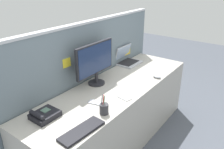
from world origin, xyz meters
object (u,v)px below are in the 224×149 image
Objects in this scene: computer_mouse_right_hand at (157,77)px; cell_phone_white_slab at (125,98)px; pen_cup at (104,109)px; desk_phone at (44,115)px; desktop_monitor at (95,61)px; cell_phone_silver_slab at (96,103)px; laptop at (127,59)px; keyboard_main at (82,131)px.

cell_phone_white_slab is at bearing -175.06° from computer_mouse_right_hand.
desk_phone is at bearing 133.95° from pen_cup.
pen_cup is at bearing -170.48° from cell_phone_white_slab.
desktop_monitor is 5.48× the size of computer_mouse_right_hand.
pen_cup is 1.23× the size of cell_phone_silver_slab.
desktop_monitor is 1.73× the size of laptop.
pen_cup is at bearing -173.49° from computer_mouse_right_hand.
laptop is 0.58m from computer_mouse_right_hand.
cell_phone_white_slab is (0.62, 0.02, -0.01)m from keyboard_main.
cell_phone_silver_slab is at bearing -161.81° from laptop.
desktop_monitor reaches higher than keyboard_main.
cell_phone_white_slab is at bearing -147.95° from laptop.
desktop_monitor reaches higher than cell_phone_white_slab.
keyboard_main is 3.80× the size of computer_mouse_right_hand.
keyboard_main is 2.54× the size of cell_phone_silver_slab.
pen_cup is 0.33m from cell_phone_white_slab.
desktop_monitor is at bearing 46.88° from pen_cup.
desktop_monitor is 0.51m from cell_phone_white_slab.
laptop is at bearing 23.98° from keyboard_main.
keyboard_main is (0.05, -0.38, -0.02)m from desk_phone.
pen_cup is at bearing 7.74° from keyboard_main.
cell_phone_silver_slab is at bearing 61.05° from pen_cup.
pen_cup is at bearing -133.24° from cell_phone_silver_slab.
keyboard_main is 2.07× the size of pen_cup.
keyboard_main reaches higher than cell_phone_white_slab.
desk_phone is 0.48m from cell_phone_silver_slab.
cell_phone_silver_slab is (-0.23, 0.16, 0.00)m from cell_phone_white_slab.
desk_phone is at bearing -174.29° from laptop.
pen_cup is 0.19m from cell_phone_silver_slab.
cell_phone_white_slab and cell_phone_silver_slab have the same top height.
computer_mouse_right_hand is 0.55× the size of pen_cup.
desk_phone is at bearing -174.14° from desktop_monitor.
desktop_monitor is 0.63m from pen_cup.
cell_phone_white_slab is 0.85× the size of cell_phone_silver_slab.
laptop is at bearing 79.41° from computer_mouse_right_hand.
computer_mouse_right_hand reaches higher than keyboard_main.
desktop_monitor reaches higher than laptop.
desk_phone is 2.12× the size of computer_mouse_right_hand.
keyboard_main reaches higher than cell_phone_silver_slab.
laptop is at bearing 5.56° from desktop_monitor.
keyboard_main is at bearing -171.94° from computer_mouse_right_hand.
keyboard_main is at bearing -159.72° from laptop.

